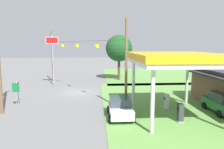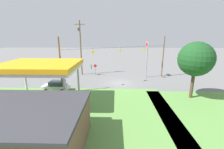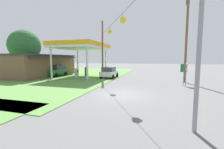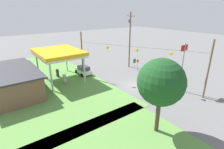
{
  "view_description": "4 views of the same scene",
  "coord_description": "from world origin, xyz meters",
  "px_view_note": "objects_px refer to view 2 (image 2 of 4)",
  "views": [
    {
      "loc": [
        28.2,
        2.35,
        6.15
      ],
      "look_at": [
        5.15,
        4.01,
        3.01
      ],
      "focal_mm": 35.0,
      "sensor_mm": 36.0,
      "label": 1
    },
    {
      "loc": [
        0.84,
        26.5,
        8.69
      ],
      "look_at": [
        1.52,
        0.72,
        1.86
      ],
      "focal_mm": 24.0,
      "sensor_mm": 36.0,
      "label": 2
    },
    {
      "loc": [
        -12.07,
        -2.66,
        2.99
      ],
      "look_at": [
        3.75,
        1.98,
        1.25
      ],
      "focal_mm": 24.0,
      "sensor_mm": 36.0,
      "label": 3
    },
    {
      "loc": [
        -19.39,
        19.18,
        12.04
      ],
      "look_at": [
        2.26,
        3.17,
        2.03
      ],
      "focal_mm": 28.0,
      "sensor_mm": 36.0,
      "label": 4
    }
  ],
  "objects_px": {
    "gas_station_canopy": "(40,67)",
    "gas_station_store": "(0,130)",
    "stop_sign_roadside": "(95,67)",
    "route_sign": "(91,68)",
    "utility_pole_main": "(80,46)",
    "tree_west_verge": "(196,59)",
    "car_at_pumps_rear": "(24,117)",
    "fuel_pump_near": "(57,99)",
    "fuel_pump_far": "(31,99)",
    "stop_sign_overhead": "(147,53)",
    "car_at_pumps_front": "(57,86)"
  },
  "relations": [
    {
      "from": "gas_station_canopy",
      "to": "fuel_pump_far",
      "type": "bearing_deg",
      "value": -0.06
    },
    {
      "from": "stop_sign_roadside",
      "to": "route_sign",
      "type": "xyz_separation_m",
      "value": [
        0.84,
        0.1,
        -0.1
      ]
    },
    {
      "from": "gas_station_canopy",
      "to": "utility_pole_main",
      "type": "height_order",
      "value": "utility_pole_main"
    },
    {
      "from": "gas_station_store",
      "to": "stop_sign_roadside",
      "type": "distance_m",
      "value": 23.14
    },
    {
      "from": "gas_station_canopy",
      "to": "route_sign",
      "type": "height_order",
      "value": "gas_station_canopy"
    },
    {
      "from": "gas_station_store",
      "to": "car_at_pumps_rear",
      "type": "distance_m",
      "value": 3.45
    },
    {
      "from": "fuel_pump_far",
      "to": "utility_pole_main",
      "type": "distance_m",
      "value": 16.56
    },
    {
      "from": "utility_pole_main",
      "to": "fuel_pump_far",
      "type": "bearing_deg",
      "value": 78.03
    },
    {
      "from": "route_sign",
      "to": "fuel_pump_far",
      "type": "bearing_deg",
      "value": 69.38
    },
    {
      "from": "car_at_pumps_rear",
      "to": "stop_sign_overhead",
      "type": "height_order",
      "value": "stop_sign_overhead"
    },
    {
      "from": "stop_sign_overhead",
      "to": "tree_west_verge",
      "type": "bearing_deg",
      "value": 112.61
    },
    {
      "from": "gas_station_canopy",
      "to": "fuel_pump_near",
      "type": "height_order",
      "value": "gas_station_canopy"
    },
    {
      "from": "gas_station_store",
      "to": "route_sign",
      "type": "xyz_separation_m",
      "value": [
        -3.21,
        -22.69,
        -0.15
      ]
    },
    {
      "from": "car_at_pumps_front",
      "to": "stop_sign_overhead",
      "type": "xyz_separation_m",
      "value": [
        -15.68,
        -8.59,
        4.34
      ]
    },
    {
      "from": "fuel_pump_near",
      "to": "route_sign",
      "type": "relative_size",
      "value": 0.63
    },
    {
      "from": "tree_west_verge",
      "to": "fuel_pump_near",
      "type": "bearing_deg",
      "value": 8.43
    },
    {
      "from": "tree_west_verge",
      "to": "stop_sign_overhead",
      "type": "bearing_deg",
      "value": -67.39
    },
    {
      "from": "gas_station_canopy",
      "to": "tree_west_verge",
      "type": "height_order",
      "value": "tree_west_verge"
    },
    {
      "from": "stop_sign_overhead",
      "to": "route_sign",
      "type": "relative_size",
      "value": 3.18
    },
    {
      "from": "gas_station_canopy",
      "to": "gas_station_store",
      "type": "height_order",
      "value": "gas_station_canopy"
    },
    {
      "from": "fuel_pump_near",
      "to": "stop_sign_roadside",
      "type": "relative_size",
      "value": 0.6
    },
    {
      "from": "car_at_pumps_front",
      "to": "car_at_pumps_rear",
      "type": "distance_m",
      "value": 9.35
    },
    {
      "from": "stop_sign_overhead",
      "to": "route_sign",
      "type": "xyz_separation_m",
      "value": [
        11.7,
        -1.44,
        -3.51
      ]
    },
    {
      "from": "fuel_pump_near",
      "to": "stop_sign_overhead",
      "type": "distance_m",
      "value": 19.65
    },
    {
      "from": "stop_sign_roadside",
      "to": "gas_station_canopy",
      "type": "bearing_deg",
      "value": -107.41
    },
    {
      "from": "fuel_pump_near",
      "to": "fuel_pump_far",
      "type": "height_order",
      "value": "same"
    },
    {
      "from": "fuel_pump_near",
      "to": "tree_west_verge",
      "type": "height_order",
      "value": "tree_west_verge"
    },
    {
      "from": "gas_station_store",
      "to": "stop_sign_roadside",
      "type": "relative_size",
      "value": 5.04
    },
    {
      "from": "gas_station_store",
      "to": "stop_sign_overhead",
      "type": "bearing_deg",
      "value": -125.07
    },
    {
      "from": "car_at_pumps_rear",
      "to": "tree_west_verge",
      "type": "distance_m",
      "value": 21.5
    },
    {
      "from": "fuel_pump_near",
      "to": "fuel_pump_far",
      "type": "relative_size",
      "value": 1.0
    },
    {
      "from": "fuel_pump_near",
      "to": "fuel_pump_far",
      "type": "bearing_deg",
      "value": 0.0
    },
    {
      "from": "fuel_pump_near",
      "to": "stop_sign_overhead",
      "type": "relative_size",
      "value": 0.2
    },
    {
      "from": "fuel_pump_near",
      "to": "fuel_pump_far",
      "type": "xyz_separation_m",
      "value": [
        3.46,
        0.0,
        0.0
      ]
    },
    {
      "from": "gas_station_canopy",
      "to": "stop_sign_overhead",
      "type": "bearing_deg",
      "value": -139.46
    },
    {
      "from": "car_at_pumps_front",
      "to": "fuel_pump_near",
      "type": "bearing_deg",
      "value": 112.51
    },
    {
      "from": "car_at_pumps_rear",
      "to": "stop_sign_roadside",
      "type": "xyz_separation_m",
      "value": [
        -4.41,
        -19.46,
        0.83
      ]
    },
    {
      "from": "gas_station_store",
      "to": "fuel_pump_near",
      "type": "xyz_separation_m",
      "value": [
        -1.14,
        -7.99,
        -1.14
      ]
    },
    {
      "from": "gas_station_canopy",
      "to": "stop_sign_roadside",
      "type": "xyz_separation_m",
      "value": [
        -4.64,
        -14.8,
        -3.13
      ]
    },
    {
      "from": "fuel_pump_far",
      "to": "stop_sign_roadside",
      "type": "xyz_separation_m",
      "value": [
        -6.37,
        -14.79,
        1.1
      ]
    },
    {
      "from": "utility_pole_main",
      "to": "tree_west_verge",
      "type": "xyz_separation_m",
      "value": [
        -18.41,
        12.49,
        -0.92
      ]
    },
    {
      "from": "fuel_pump_near",
      "to": "gas_station_store",
      "type": "bearing_deg",
      "value": 81.88
    },
    {
      "from": "gas_station_canopy",
      "to": "route_sign",
      "type": "relative_size",
      "value": 3.79
    },
    {
      "from": "gas_station_canopy",
      "to": "utility_pole_main",
      "type": "relative_size",
      "value": 0.78
    },
    {
      "from": "gas_station_store",
      "to": "fuel_pump_far",
      "type": "height_order",
      "value": "gas_station_store"
    },
    {
      "from": "tree_west_verge",
      "to": "fuel_pump_far",
      "type": "bearing_deg",
      "value": 7.1
    },
    {
      "from": "tree_west_verge",
      "to": "gas_station_store",
      "type": "bearing_deg",
      "value": 28.94
    },
    {
      "from": "car_at_pumps_rear",
      "to": "tree_west_verge",
      "type": "height_order",
      "value": "tree_west_verge"
    },
    {
      "from": "route_sign",
      "to": "utility_pole_main",
      "type": "relative_size",
      "value": 0.21
    },
    {
      "from": "stop_sign_roadside",
      "to": "car_at_pumps_front",
      "type": "bearing_deg",
      "value": -115.44
    }
  ]
}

